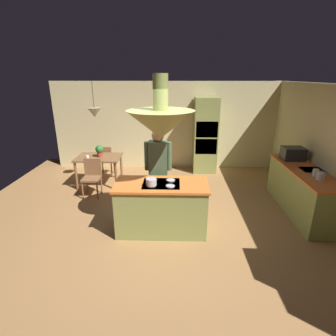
{
  "coord_description": "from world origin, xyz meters",
  "views": [
    {
      "loc": [
        0.24,
        -4.39,
        2.69
      ],
      "look_at": [
        0.1,
        0.4,
        1.0
      ],
      "focal_mm": 28.09,
      "sensor_mm": 36.0,
      "label": 1
    }
  ],
  "objects_px": {
    "chair_by_back_wall": "(106,159)",
    "canister_sugar": "(316,173)",
    "person_at_island": "(158,167)",
    "potted_plant_on_table": "(100,150)",
    "cooking_pot_on_cooktop": "(151,182)",
    "dining_table": "(99,161)",
    "microwave_on_counter": "(293,154)",
    "kitchen_island": "(161,207)",
    "cup_on_table": "(87,157)",
    "chair_facing_island": "(92,175)",
    "oven_tower": "(205,136)",
    "canister_flour": "(321,176)"
  },
  "relations": [
    {
      "from": "person_at_island",
      "to": "cooking_pot_on_cooktop",
      "type": "bearing_deg",
      "value": -94.75
    },
    {
      "from": "oven_tower",
      "to": "microwave_on_counter",
      "type": "bearing_deg",
      "value": -45.77
    },
    {
      "from": "kitchen_island",
      "to": "cooking_pot_on_cooktop",
      "type": "distance_m",
      "value": 0.58
    },
    {
      "from": "person_at_island",
      "to": "chair_facing_island",
      "type": "relative_size",
      "value": 2.0
    },
    {
      "from": "chair_facing_island",
      "to": "oven_tower",
      "type": "bearing_deg",
      "value": 32.24
    },
    {
      "from": "dining_table",
      "to": "microwave_on_counter",
      "type": "height_order",
      "value": "microwave_on_counter"
    },
    {
      "from": "oven_tower",
      "to": "chair_by_back_wall",
      "type": "height_order",
      "value": "oven_tower"
    },
    {
      "from": "person_at_island",
      "to": "microwave_on_counter",
      "type": "xyz_separation_m",
      "value": [
        2.93,
        0.8,
        0.06
      ]
    },
    {
      "from": "potted_plant_on_table",
      "to": "microwave_on_counter",
      "type": "distance_m",
      "value": 4.54
    },
    {
      "from": "oven_tower",
      "to": "chair_by_back_wall",
      "type": "bearing_deg",
      "value": -169.48
    },
    {
      "from": "chair_by_back_wall",
      "to": "person_at_island",
      "type": "bearing_deg",
      "value": 127.81
    },
    {
      "from": "potted_plant_on_table",
      "to": "microwave_on_counter",
      "type": "relative_size",
      "value": 0.65
    },
    {
      "from": "kitchen_island",
      "to": "oven_tower",
      "type": "xyz_separation_m",
      "value": [
        1.1,
        3.24,
        0.6
      ]
    },
    {
      "from": "person_at_island",
      "to": "canister_sugar",
      "type": "height_order",
      "value": "person_at_island"
    },
    {
      "from": "person_at_island",
      "to": "cooking_pot_on_cooktop",
      "type": "relative_size",
      "value": 9.66
    },
    {
      "from": "chair_facing_island",
      "to": "microwave_on_counter",
      "type": "bearing_deg",
      "value": -0.27
    },
    {
      "from": "canister_flour",
      "to": "kitchen_island",
      "type": "bearing_deg",
      "value": -174.89
    },
    {
      "from": "dining_table",
      "to": "canister_sugar",
      "type": "relative_size",
      "value": 7.86
    },
    {
      "from": "person_at_island",
      "to": "chair_facing_island",
      "type": "xyz_separation_m",
      "value": [
        -1.61,
        0.82,
        -0.5
      ]
    },
    {
      "from": "dining_table",
      "to": "potted_plant_on_table",
      "type": "height_order",
      "value": "potted_plant_on_table"
    },
    {
      "from": "chair_facing_island",
      "to": "canister_sugar",
      "type": "distance_m",
      "value": 4.68
    },
    {
      "from": "cup_on_table",
      "to": "canister_flour",
      "type": "xyz_separation_m",
      "value": [
        4.76,
        -1.65,
        0.19
      ]
    },
    {
      "from": "microwave_on_counter",
      "to": "chair_facing_island",
      "type": "bearing_deg",
      "value": 179.73
    },
    {
      "from": "person_at_island",
      "to": "canister_flour",
      "type": "relative_size",
      "value": 12.1
    },
    {
      "from": "person_at_island",
      "to": "cooking_pot_on_cooktop",
      "type": "xyz_separation_m",
      "value": [
        -0.07,
        -0.78,
        0.0
      ]
    },
    {
      "from": "kitchen_island",
      "to": "cup_on_table",
      "type": "xyz_separation_m",
      "value": [
        -1.92,
        1.9,
        0.34
      ]
    },
    {
      "from": "oven_tower",
      "to": "canister_flour",
      "type": "height_order",
      "value": "oven_tower"
    },
    {
      "from": "oven_tower",
      "to": "person_at_island",
      "type": "bearing_deg",
      "value": -114.77
    },
    {
      "from": "chair_by_back_wall",
      "to": "cup_on_table",
      "type": "bearing_deg",
      "value": 75.31
    },
    {
      "from": "kitchen_island",
      "to": "chair_facing_island",
      "type": "distance_m",
      "value": 2.25
    },
    {
      "from": "kitchen_island",
      "to": "microwave_on_counter",
      "type": "distance_m",
      "value": 3.25
    },
    {
      "from": "dining_table",
      "to": "chair_by_back_wall",
      "type": "xyz_separation_m",
      "value": [
        0.0,
        0.62,
        -0.15
      ]
    },
    {
      "from": "cup_on_table",
      "to": "microwave_on_counter",
      "type": "height_order",
      "value": "microwave_on_counter"
    },
    {
      "from": "potted_plant_on_table",
      "to": "canister_sugar",
      "type": "height_order",
      "value": "canister_sugar"
    },
    {
      "from": "person_at_island",
      "to": "dining_table",
      "type": "bearing_deg",
      "value": 137.99
    },
    {
      "from": "potted_plant_on_table",
      "to": "cooking_pot_on_cooktop",
      "type": "height_order",
      "value": "cooking_pot_on_cooktop"
    },
    {
      "from": "kitchen_island",
      "to": "oven_tower",
      "type": "distance_m",
      "value": 3.48
    },
    {
      "from": "chair_facing_island",
      "to": "potted_plant_on_table",
      "type": "height_order",
      "value": "potted_plant_on_table"
    },
    {
      "from": "cup_on_table",
      "to": "microwave_on_counter",
      "type": "distance_m",
      "value": 4.78
    },
    {
      "from": "chair_facing_island",
      "to": "microwave_on_counter",
      "type": "relative_size",
      "value": 1.89
    },
    {
      "from": "oven_tower",
      "to": "potted_plant_on_table",
      "type": "height_order",
      "value": "oven_tower"
    },
    {
      "from": "canister_sugar",
      "to": "person_at_island",
      "type": "bearing_deg",
      "value": 175.71
    },
    {
      "from": "potted_plant_on_table",
      "to": "cooking_pot_on_cooktop",
      "type": "relative_size",
      "value": 1.67
    },
    {
      "from": "chair_by_back_wall",
      "to": "canister_sugar",
      "type": "bearing_deg",
      "value": 153.24
    },
    {
      "from": "cup_on_table",
      "to": "cooking_pot_on_cooktop",
      "type": "relative_size",
      "value": 0.5
    },
    {
      "from": "potted_plant_on_table",
      "to": "canister_flour",
      "type": "height_order",
      "value": "canister_flour"
    },
    {
      "from": "microwave_on_counter",
      "to": "kitchen_island",
      "type": "bearing_deg",
      "value": -152.87
    },
    {
      "from": "person_at_island",
      "to": "potted_plant_on_table",
      "type": "height_order",
      "value": "person_at_island"
    },
    {
      "from": "chair_facing_island",
      "to": "potted_plant_on_table",
      "type": "bearing_deg",
      "value": 85.8
    },
    {
      "from": "dining_table",
      "to": "canister_flour",
      "type": "xyz_separation_m",
      "value": [
        4.54,
        -1.85,
        0.34
      ]
    }
  ]
}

